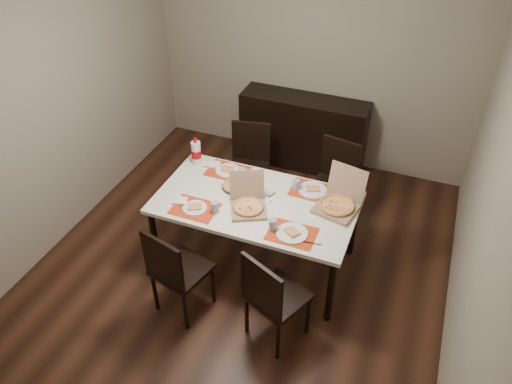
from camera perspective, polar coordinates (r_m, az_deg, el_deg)
ground at (r=5.03m, az=-0.98°, el=-7.45°), size 3.80×4.00×0.02m
room_walls at (r=4.36m, az=0.99°, el=12.94°), size 3.84×4.02×2.62m
sideboard at (r=6.09m, az=5.37°, el=6.81°), size 1.50×0.40×0.90m
dining_table at (r=4.53m, az=0.00°, el=-1.67°), size 1.80×1.00×0.75m
chair_near_left at (r=4.25m, az=-9.23°, el=-8.74°), size 0.51×0.51×0.93m
chair_near_right at (r=4.01m, az=1.82°, el=-11.79°), size 0.56×0.56×0.93m
chair_far_left at (r=5.43m, az=-0.76°, el=3.52°), size 0.50×0.50×0.93m
chair_far_right at (r=5.21m, az=8.92°, el=1.37°), size 0.49×0.49×0.93m
setting_near_left at (r=4.41m, az=-6.58°, el=-1.72°), size 0.45×0.30×0.11m
setting_near_right at (r=4.16m, az=3.56°, el=-4.48°), size 0.47×0.30×0.11m
setting_far_left at (r=4.84m, az=-3.00°, el=2.47°), size 0.47×0.30×0.11m
setting_far_right at (r=4.62m, az=6.00°, el=0.37°), size 0.50×0.30×0.11m
napkin_loose at (r=4.48m, az=0.85°, el=-0.99°), size 0.15×0.15×0.02m
pizza_box_center at (r=4.37m, az=-0.91°, el=-1.35°), size 0.42×0.44×0.31m
pizza_box_right at (r=4.44m, az=9.42°, el=-1.22°), size 0.42×0.45×0.35m
faina_plate at (r=4.64m, az=-2.45°, el=0.67°), size 0.24×0.24×0.03m
dip_bowl at (r=4.57m, az=1.32°, el=0.01°), size 0.16×0.16×0.03m
soda_bottle at (r=4.94m, az=-6.83°, el=4.45°), size 0.10×0.10×0.29m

